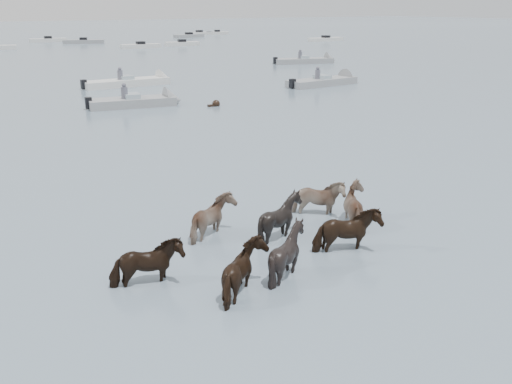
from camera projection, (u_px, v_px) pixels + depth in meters
ground at (378, 262)px, 12.46m from camera, size 400.00×400.00×0.00m
pony_herd at (280, 234)px, 13.01m from camera, size 7.25×4.52×1.34m
swimming_pony at (215, 104)px, 31.51m from camera, size 0.72×0.44×0.44m
motorboat_b at (146, 102)px, 31.59m from camera, size 5.36×2.39×1.92m
motorboat_c at (137, 82)px, 39.59m from camera, size 6.58×1.90×1.92m
motorboat_d at (330, 81)px, 39.94m from camera, size 6.09×2.14×1.92m
motorboat_e at (311, 61)px, 54.45m from camera, size 6.28×3.25×1.92m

